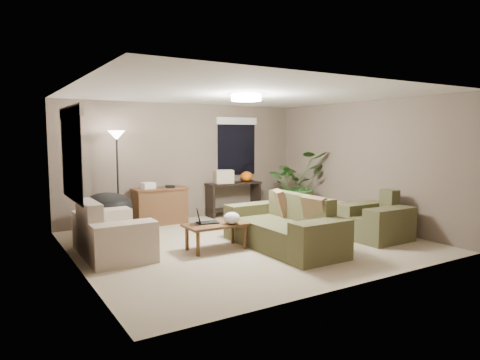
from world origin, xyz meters
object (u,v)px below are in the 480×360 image
cat_scratching_post (338,216)px  console_table (234,196)px  loveseat (111,236)px  papasan_chair (107,211)px  floor_lamp (117,147)px  houseplant (295,191)px  main_sofa (284,230)px  desk (160,206)px  coffee_table (216,227)px  armchair (375,222)px

cat_scratching_post → console_table: bearing=118.6°
loveseat → papasan_chair: (0.26, 1.22, 0.17)m
floor_lamp → houseplant: 3.97m
console_table → main_sofa: bearing=-104.5°
main_sofa → cat_scratching_post: main_sofa is taller
desk → houseplant: size_ratio=0.74×
coffee_table → floor_lamp: size_ratio=0.52×
armchair → cat_scratching_post: size_ratio=2.00×
main_sofa → floor_lamp: (-1.94, 2.68, 1.30)m
coffee_table → console_table: (1.75, 2.42, 0.08)m
cat_scratching_post → loveseat: bearing=176.0°
main_sofa → floor_lamp: size_ratio=1.15×
loveseat → cat_scratching_post: size_ratio=3.20×
armchair → houseplant: size_ratio=0.68×
coffee_table → desk: desk is taller
console_table → houseplant: houseplant is taller
main_sofa → loveseat: (-2.52, 1.05, 0.00)m
main_sofa → houseplant: (1.84, 2.04, 0.28)m
desk → armchair: bearing=-49.2°
armchair → desk: 4.23m
cat_scratching_post → houseplant: bearing=93.6°
coffee_table → console_table: console_table is taller
papasan_chair → coffee_table: bearing=-55.0°
main_sofa → armchair: same height
houseplant → cat_scratching_post: bearing=-86.4°
floor_lamp → main_sofa: bearing=-54.1°
coffee_table → console_table: 2.98m
main_sofa → floor_lamp: 3.56m
loveseat → console_table: loveseat is taller
loveseat → desk: size_ratio=1.45×
coffee_table → cat_scratching_post: (2.92, 0.27, -0.14)m
papasan_chair → desk: bearing=24.4°
papasan_chair → cat_scratching_post: size_ratio=2.33×
floor_lamp → houseplant: size_ratio=1.29×
main_sofa → armchair: (1.72, -0.37, 0.00)m
armchair → main_sofa: bearing=167.8°
loveseat → armchair: bearing=-18.6°
floor_lamp → houseplant: (3.78, -0.64, -1.02)m
coffee_table → houseplant: houseplant is taller
armchair → cat_scratching_post: armchair is taller
loveseat → desk: 2.31m
console_table → houseplant: size_ratio=0.88×
floor_lamp → cat_scratching_post: bearing=-26.7°
coffee_table → papasan_chair: 2.19m
cat_scratching_post → armchair: bearing=-100.3°
main_sofa → cat_scratching_post: bearing=21.1°
main_sofa → loveseat: bearing=157.4°
armchair → console_table: size_ratio=0.77×
houseplant → cat_scratching_post: houseplant is taller
houseplant → armchair: bearing=-92.9°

